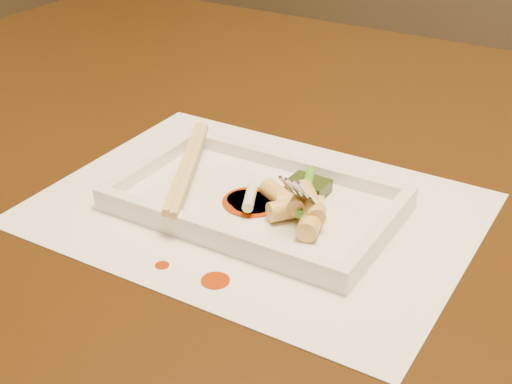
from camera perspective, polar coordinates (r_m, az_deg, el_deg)
The scene contains 24 objects.
table at distance 0.85m, azimuth 4.67°, elevation -2.49°, with size 1.40×0.90×0.75m.
placemat at distance 0.68m, azimuth 0.00°, elevation -1.38°, with size 0.40×0.30×0.00m, color white.
sauce_splatter_a at distance 0.58m, azimuth -3.27°, elevation -7.08°, with size 0.02×0.02×0.00m, color #9B2D04.
sauce_splatter_b at distance 0.60m, azimuth -7.52°, elevation -5.83°, with size 0.01×0.01×0.00m, color #9B2D04.
plate_base at distance 0.67m, azimuth 0.00°, elevation -1.03°, with size 0.26×0.16×0.01m, color white.
plate_rim_far at distance 0.73m, azimuth 2.99°, elevation 2.28°, with size 0.26×0.01×0.01m, color white.
plate_rim_near at distance 0.62m, azimuth -3.53°, elevation -3.17°, with size 0.26×0.01×0.01m, color white.
plate_rim_left at distance 0.73m, azimuth -8.38°, elevation 2.25°, with size 0.01×0.14×0.01m, color white.
plate_rim_right at distance 0.62m, azimuth 9.86°, elevation -3.12°, with size 0.01×0.14×0.01m, color white.
veg_piece at distance 0.68m, azimuth 4.23°, elevation 0.50°, with size 0.04×0.03×0.01m, color black.
scallion_white at distance 0.65m, azimuth -0.48°, elevation -0.41°, with size 0.01×0.01×0.04m, color #EAEACC.
scallion_green at distance 0.66m, azimuth 4.00°, elevation 0.04°, with size 0.01×0.01×0.09m, color #409618.
chopstick_a at distance 0.70m, azimuth -5.75°, elevation 2.22°, with size 0.01×0.19×0.01m, color tan.
chopstick_b at distance 0.70m, azimuth -5.22°, elevation 2.07°, with size 0.01×0.19×0.01m, color tan.
fork at distance 0.62m, azimuth 6.41°, elevation 4.20°, with size 0.09×0.10×0.14m, color silver, non-canonical shape.
sauce_blob_0 at distance 0.67m, azimuth -0.81°, elevation -0.60°, with size 0.04×0.04×0.00m, color #9B2D04.
sauce_blob_1 at distance 0.67m, azimuth -0.31°, elevation -0.80°, with size 0.06×0.06×0.00m, color #9B2D04.
sauce_blob_2 at distance 0.67m, azimuth -0.22°, elevation -0.87°, with size 0.04×0.04×0.00m, color #9B2D04.
rice_cake_0 at distance 0.62m, azimuth 4.43°, elevation -2.34°, with size 0.02×0.02×0.04m, color #ECCF6E.
rice_cake_1 at distance 0.65m, azimuth 3.56°, elevation -0.94°, with size 0.02×0.02×0.04m, color #ECCF6E.
rice_cake_2 at distance 0.65m, azimuth 3.57°, elevation -0.48°, with size 0.02×0.02×0.04m, color #ECCF6E.
rice_cake_3 at distance 0.64m, azimuth 2.89°, elevation -1.30°, with size 0.02×0.02×0.04m, color #ECCF6E.
rice_cake_4 at distance 0.66m, azimuth 2.03°, elevation -0.40°, with size 0.02×0.02×0.05m, color #ECCF6E.
rice_cake_5 at distance 0.64m, azimuth 4.42°, elevation -1.07°, with size 0.02×0.02×0.05m, color #ECCF6E.
Camera 1 is at (0.31, -0.65, 1.10)m, focal length 50.00 mm.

